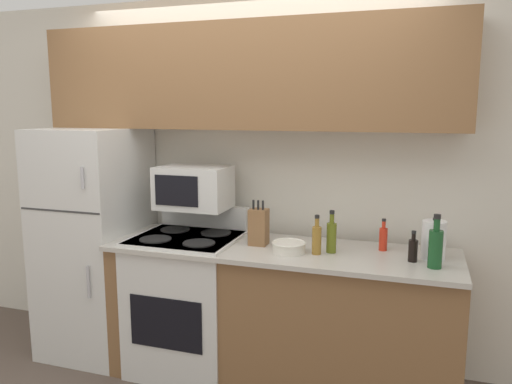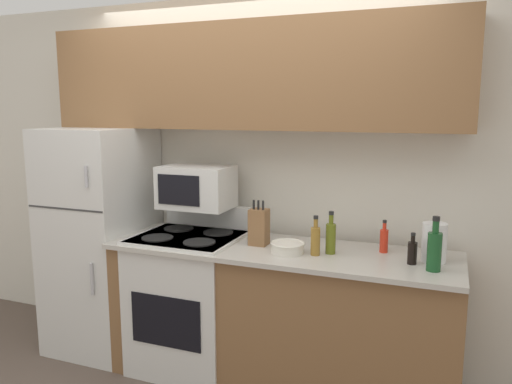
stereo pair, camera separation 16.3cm
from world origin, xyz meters
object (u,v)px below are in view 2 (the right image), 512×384
(bottle_soy_sauce, at_px, (412,252))
(kettle, at_px, (434,242))
(refrigerator, at_px, (101,239))
(microwave, at_px, (196,187))
(knife_block, at_px, (259,227))
(bowl, at_px, (288,247))
(stove, at_px, (190,299))
(bottle_vinegar, at_px, (315,240))
(bottle_olive_oil, at_px, (331,237))
(bottle_wine_green, at_px, (434,250))
(bottle_hot_sauce, at_px, (384,240))

(bottle_soy_sauce, bearing_deg, kettle, 39.61)
(refrigerator, xyz_separation_m, bottle_soy_sauce, (2.22, -0.09, 0.16))
(microwave, bearing_deg, bottle_soy_sauce, -7.15)
(knife_block, height_order, bowl, knife_block)
(refrigerator, height_order, kettle, refrigerator)
(stove, height_order, bottle_vinegar, bottle_vinegar)
(bottle_olive_oil, bearing_deg, bowl, -160.68)
(stove, xyz_separation_m, bottle_vinegar, (0.90, -0.07, 0.53))
(bowl, relative_size, bottle_olive_oil, 0.81)
(bowl, xyz_separation_m, bottle_olive_oil, (0.24, 0.09, 0.07))
(bowl, xyz_separation_m, kettle, (0.83, 0.14, 0.08))
(knife_block, xyz_separation_m, kettle, (1.06, 0.03, -0.00))
(refrigerator, bearing_deg, bowl, -5.35)
(knife_block, bearing_deg, bottle_wine_green, -7.70)
(refrigerator, bearing_deg, bottle_vinegar, -4.08)
(stove, xyz_separation_m, microwave, (-0.01, 0.14, 0.76))
(bottle_olive_oil, distance_m, bottle_soy_sauce, 0.48)
(knife_block, bearing_deg, bottle_vinegar, -13.00)
(bottle_olive_oil, xyz_separation_m, bottle_vinegar, (-0.08, -0.06, -0.01))
(refrigerator, distance_m, bottle_olive_oil, 1.75)
(refrigerator, distance_m, bottle_hot_sauce, 2.05)
(knife_block, relative_size, bowl, 1.39)
(bottle_soy_sauce, xyz_separation_m, bottle_wine_green, (0.12, -0.08, 0.05))
(bottle_olive_oil, relative_size, bottle_wine_green, 0.87)
(microwave, relative_size, bottle_vinegar, 2.02)
(knife_block, distance_m, bottle_hot_sauce, 0.78)
(bottle_soy_sauce, relative_size, kettle, 0.72)
(refrigerator, relative_size, bowl, 7.82)
(bottle_olive_oil, distance_m, bottle_hot_sauce, 0.33)
(microwave, bearing_deg, knife_block, -13.26)
(microwave, xyz_separation_m, bottle_vinegar, (0.91, -0.21, -0.23))
(microwave, xyz_separation_m, bottle_olive_oil, (0.98, -0.15, -0.23))
(stove, height_order, microwave, microwave)
(microwave, relative_size, knife_block, 1.66)
(bottle_olive_oil, xyz_separation_m, bottle_wine_green, (0.59, -0.12, 0.02))
(refrigerator, bearing_deg, bottle_soy_sauce, -2.32)
(knife_block, height_order, bottle_vinegar, knife_block)
(microwave, distance_m, bottle_hot_sauce, 1.30)
(bottle_soy_sauce, bearing_deg, bottle_hot_sauce, 134.83)
(kettle, bearing_deg, bottle_wine_green, -87.83)
(microwave, height_order, bottle_vinegar, microwave)
(bottle_olive_oil, relative_size, bottle_soy_sauce, 1.44)
(bowl, distance_m, bottle_wine_green, 0.84)
(refrigerator, bearing_deg, microwave, 6.99)
(bottle_vinegar, bearing_deg, knife_block, 167.00)
(bowl, distance_m, bottle_hot_sauce, 0.59)
(bottle_olive_oil, bearing_deg, bottle_soy_sauce, -4.25)
(bowl, height_order, bottle_hot_sauce, bottle_hot_sauce)
(knife_block, distance_m, kettle, 1.06)
(knife_block, relative_size, bottle_wine_green, 0.97)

